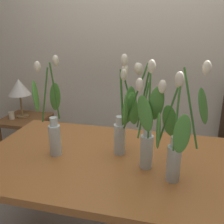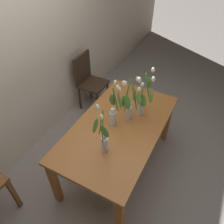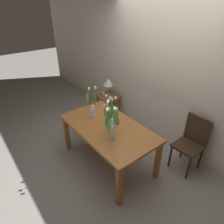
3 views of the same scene
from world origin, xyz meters
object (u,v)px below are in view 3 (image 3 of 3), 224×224
(tulip_vase_3, at_px, (112,126))
(table_lamp, at_px, (108,82))
(tulip_vase_0, at_px, (112,115))
(tulip_vase_2, at_px, (93,107))
(dining_chair, at_px, (192,141))
(pillar_candle, at_px, (104,93))
(side_table, at_px, (108,100))
(dining_table, at_px, (108,131))
(tulip_vase_1, at_px, (110,119))

(tulip_vase_3, distance_m, table_lamp, 1.89)
(tulip_vase_0, distance_m, tulip_vase_2, 0.41)
(tulip_vase_3, bearing_deg, table_lamp, 144.57)
(dining_chair, bearing_deg, pillar_candle, -176.77)
(side_table, bearing_deg, dining_table, -37.52)
(dining_table, height_order, tulip_vase_2, tulip_vase_2)
(dining_table, relative_size, tulip_vase_1, 2.72)
(tulip_vase_0, relative_size, tulip_vase_2, 0.94)
(dining_table, xyz_separation_m, dining_chair, (0.90, 0.99, -0.12))
(dining_chair, height_order, pillar_candle, dining_chair)
(tulip_vase_0, xyz_separation_m, tulip_vase_2, (-0.40, -0.09, -0.01))
(tulip_vase_0, xyz_separation_m, tulip_vase_1, (0.12, -0.13, 0.03))
(tulip_vase_3, xyz_separation_m, side_table, (-1.50, 1.07, -0.53))
(dining_table, distance_m, dining_chair, 1.34)
(tulip_vase_3, bearing_deg, tulip_vase_1, 153.91)
(tulip_vase_0, distance_m, table_lamp, 1.53)
(dining_table, distance_m, tulip_vase_0, 0.30)
(tulip_vase_0, distance_m, tulip_vase_3, 0.35)
(tulip_vase_0, bearing_deg, table_lamp, 144.75)
(tulip_vase_1, height_order, tulip_vase_2, tulip_vase_1)
(dining_table, xyz_separation_m, tulip_vase_0, (0.01, 0.06, 0.29))
(table_lamp, bearing_deg, tulip_vase_2, -48.75)
(dining_table, height_order, dining_chair, dining_chair)
(tulip_vase_2, relative_size, table_lamp, 1.42)
(dining_table, bearing_deg, tulip_vase_2, -176.01)
(side_table, height_order, pillar_candle, pillar_candle)
(tulip_vase_2, distance_m, side_table, 1.35)
(tulip_vase_0, relative_size, tulip_vase_1, 0.90)
(tulip_vase_1, distance_m, tulip_vase_3, 0.18)
(tulip_vase_3, xyz_separation_m, pillar_candle, (-1.61, 1.01, -0.38))
(tulip_vase_0, height_order, table_lamp, tulip_vase_0)
(table_lamp, xyz_separation_m, pillar_candle, (-0.07, -0.08, -0.27))
(tulip_vase_1, distance_m, table_lamp, 1.71)
(side_table, bearing_deg, table_lamp, 148.91)
(tulip_vase_1, xyz_separation_m, dining_chair, (0.76, 1.06, -0.45))
(dining_chair, distance_m, side_table, 2.11)
(tulip_vase_2, height_order, pillar_candle, tulip_vase_2)
(tulip_vase_1, xyz_separation_m, table_lamp, (-1.37, 1.01, -0.12))
(tulip_vase_3, bearing_deg, dining_table, 153.73)
(tulip_vase_2, height_order, tulip_vase_3, tulip_vase_3)
(dining_table, height_order, tulip_vase_3, tulip_vase_3)
(tulip_vase_1, height_order, side_table, tulip_vase_1)
(table_lamp, height_order, pillar_candle, table_lamp)
(tulip_vase_0, distance_m, pillar_candle, 1.59)
(dining_table, height_order, pillar_candle, dining_table)
(tulip_vase_1, distance_m, dining_chair, 1.38)
(tulip_vase_2, height_order, table_lamp, tulip_vase_2)
(tulip_vase_1, relative_size, side_table, 1.07)
(tulip_vase_0, distance_m, tulip_vase_1, 0.18)
(tulip_vase_0, xyz_separation_m, side_table, (-1.22, 0.86, -0.51))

